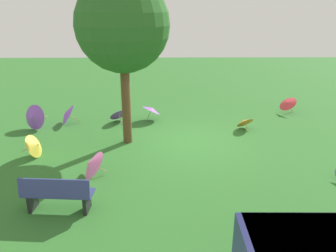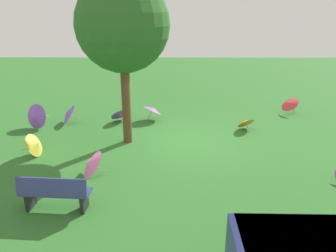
# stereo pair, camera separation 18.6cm
# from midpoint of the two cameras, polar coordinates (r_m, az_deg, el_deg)

# --- Properties ---
(ground) EXTENTS (40.00, 40.00, 0.00)m
(ground) POSITION_cam_midpoint_polar(r_m,az_deg,el_deg) (11.29, 2.12, -2.78)
(ground) COLOR #2D6B28
(park_bench) EXTENTS (1.63, 0.59, 0.90)m
(park_bench) POSITION_cam_midpoint_polar(r_m,az_deg,el_deg) (7.87, -19.65, -11.23)
(park_bench) COLOR navy
(park_bench) RESTS_ON ground
(shade_tree) EXTENTS (2.94, 2.94, 5.37)m
(shade_tree) POSITION_cam_midpoint_polar(r_m,az_deg,el_deg) (10.50, -8.56, 17.08)
(shade_tree) COLOR brown
(shade_tree) RESTS_ON ground
(parasol_red_0) EXTENTS (0.91, 0.96, 0.75)m
(parasol_red_0) POSITION_cam_midpoint_polar(r_m,az_deg,el_deg) (15.08, 20.02, 3.82)
(parasol_red_0) COLOR tan
(parasol_red_0) RESTS_ON ground
(parasol_purple_0) EXTENTS (1.03, 1.02, 0.97)m
(parasol_purple_0) POSITION_cam_midpoint_polar(r_m,az_deg,el_deg) (13.31, -23.07, 1.42)
(parasol_purple_0) COLOR tan
(parasol_purple_0) RESTS_ON ground
(parasol_purple_1) EXTENTS (0.93, 1.02, 0.82)m
(parasol_purple_1) POSITION_cam_midpoint_polar(r_m,az_deg,el_deg) (13.51, -17.94, 1.99)
(parasol_purple_1) COLOR tan
(parasol_purple_1) RESTS_ON ground
(parasol_pink_0) EXTENTS (0.92, 1.03, 0.79)m
(parasol_pink_0) POSITION_cam_midpoint_polar(r_m,az_deg,el_deg) (9.13, -14.02, -6.55)
(parasol_pink_0) COLOR tan
(parasol_pink_0) RESTS_ON ground
(parasol_purple_4) EXTENTS (1.01, 0.99, 0.70)m
(parasol_purple_4) POSITION_cam_midpoint_polar(r_m,az_deg,el_deg) (13.28, -9.18, 2.27)
(parasol_purple_4) COLOR tan
(parasol_purple_4) RESTS_ON ground
(parasol_yellow_0) EXTENTS (0.73, 0.79, 0.77)m
(parasol_yellow_0) POSITION_cam_midpoint_polar(r_m,az_deg,el_deg) (10.89, -22.77, -3.17)
(parasol_yellow_0) COLOR tan
(parasol_yellow_0) RESTS_ON ground
(parasol_orange_0) EXTENTS (0.84, 0.80, 0.58)m
(parasol_orange_0) POSITION_cam_midpoint_polar(r_m,az_deg,el_deg) (12.63, 12.94, 0.76)
(parasol_orange_0) COLOR tan
(parasol_orange_0) RESTS_ON ground
(parasol_purple_6) EXTENTS (1.04, 1.06, 0.73)m
(parasol_purple_6) POSITION_cam_midpoint_polar(r_m,az_deg,el_deg) (13.28, -3.29, 3.00)
(parasol_purple_6) COLOR tan
(parasol_purple_6) RESTS_ON ground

